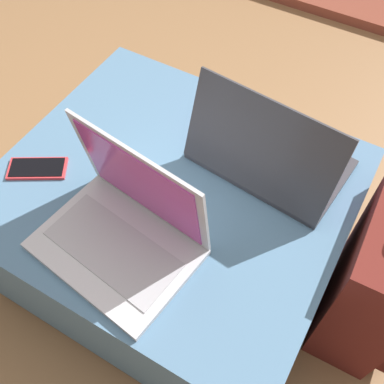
% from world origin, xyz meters
% --- Properties ---
extents(ground_plane, '(14.00, 14.00, 0.00)m').
position_xyz_m(ground_plane, '(0.00, 0.00, 0.00)').
color(ground_plane, olive).
extents(ottoman, '(0.82, 0.73, 0.39)m').
position_xyz_m(ottoman, '(0.00, 0.00, 0.19)').
color(ottoman, '#2A3D4E').
rests_on(ottoman, ground_plane).
extents(laptop_near, '(0.36, 0.28, 0.25)m').
position_xyz_m(laptop_near, '(-0.01, -0.18, 0.44)').
color(laptop_near, '#B7B7BC').
rests_on(laptop_near, ottoman).
extents(laptop_far, '(0.38, 0.27, 0.24)m').
position_xyz_m(laptop_far, '(0.17, 0.16, 0.43)').
color(laptop_far, '#333338').
rests_on(laptop_far, ottoman).
extents(cell_phone, '(0.15, 0.13, 0.01)m').
position_xyz_m(cell_phone, '(-0.31, -0.13, 0.39)').
color(cell_phone, red).
rests_on(cell_phone, ottoman).
extents(backpack, '(0.22, 0.33, 0.53)m').
position_xyz_m(backpack, '(0.53, 0.10, 0.22)').
color(backpack, '#5B1E19').
rests_on(backpack, ground_plane).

